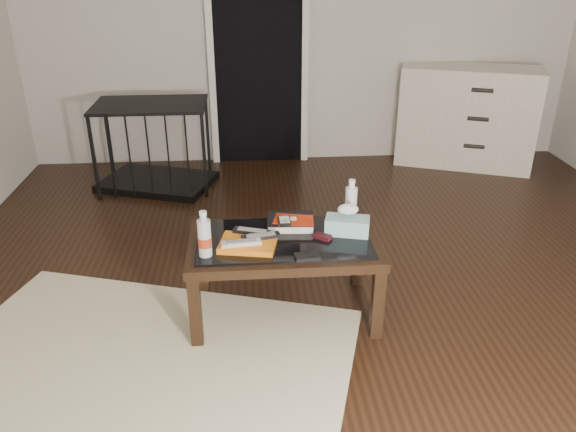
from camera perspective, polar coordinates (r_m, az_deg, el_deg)
name	(u,v)px	position (r m, az deg, el deg)	size (l,w,h in m)	color
ground	(345,301)	(3.28, 5.77, -8.62)	(5.00, 5.00, 0.00)	black
room_shell	(360,1)	(2.73, 7.33, 20.84)	(5.00, 5.00, 5.00)	beige
doorway	(258,51)	(5.20, -3.05, 16.43)	(0.90, 0.08, 2.07)	black
coffee_table	(284,249)	(2.98, -0.44, -3.33)	(1.00, 0.60, 0.46)	black
rug	(134,375)	(2.86, -15.34, -15.34)	(2.00, 1.50, 0.01)	#BFB594
dresser	(466,116)	(5.48, 17.67, 9.61)	(1.30, 0.90, 0.90)	silver
pet_crate	(156,160)	(4.89, -13.29, 5.59)	(1.05, 0.86, 0.71)	black
magazines	(248,244)	(2.86, -4.09, -2.81)	(0.28, 0.21, 0.03)	orange
remote_silver	(241,243)	(2.82, -4.78, -2.72)	(0.20, 0.05, 0.02)	#B9BABE
remote_black_front	(261,236)	(2.88, -2.79, -2.06)	(0.20, 0.05, 0.02)	black
remote_black_back	(252,231)	(2.93, -3.68, -1.56)	(0.20, 0.05, 0.02)	black
textbook	(290,222)	(3.06, 0.23, -0.62)	(0.25, 0.20, 0.05)	black
dvd_mailers	(292,219)	(3.04, 0.39, -0.33)	(0.19, 0.14, 0.01)	#AE260B
ipod	(284,221)	(2.99, -0.36, -0.47)	(0.06, 0.10, 0.02)	black
flip_phone	(323,237)	(2.94, 3.54, -2.11)	(0.09, 0.05, 0.02)	black
wallet	(308,257)	(2.75, 2.01, -4.15)	(0.12, 0.07, 0.02)	black
water_bottle_left	(204,234)	(2.76, -8.50, -1.79)	(0.07, 0.07, 0.24)	#B7C0C2
water_bottle_right	(351,200)	(3.12, 6.43, 1.65)	(0.07, 0.07, 0.24)	white
tissue_box	(347,226)	(2.99, 6.04, -0.97)	(0.23, 0.12, 0.09)	teal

